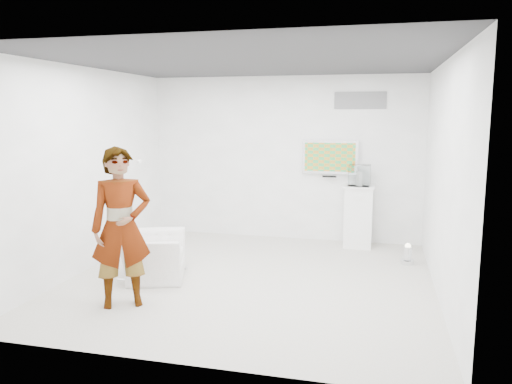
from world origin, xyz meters
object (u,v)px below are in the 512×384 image
(tv, at_px, (330,157))
(floor_uplight, at_px, (407,254))
(person, at_px, (121,228))
(pedestal, at_px, (358,216))
(armchair, at_px, (153,256))

(tv, relative_size, floor_uplight, 3.19)
(tv, bearing_deg, person, -119.65)
(tv, height_order, pedestal, tv)
(floor_uplight, bearing_deg, armchair, -156.49)
(armchair, xyz_separation_m, pedestal, (2.76, 2.44, 0.23))
(person, xyz_separation_m, armchair, (-0.09, 1.02, -0.65))
(armchair, distance_m, pedestal, 3.69)
(tv, relative_size, pedestal, 0.92)
(tv, bearing_deg, armchair, -129.34)
(armchair, bearing_deg, pedestal, -66.29)
(person, relative_size, armchair, 2.00)
(person, height_order, pedestal, person)
(floor_uplight, bearing_deg, tv, 139.30)
(tv, bearing_deg, floor_uplight, -40.70)
(tv, distance_m, pedestal, 1.17)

